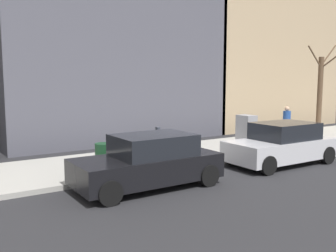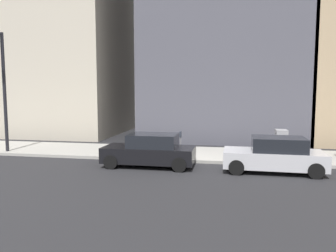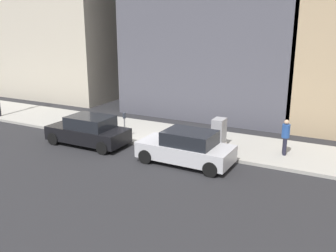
{
  "view_description": "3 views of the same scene",
  "coord_description": "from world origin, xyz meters",
  "px_view_note": "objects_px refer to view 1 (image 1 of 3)",
  "views": [
    {
      "loc": [
        -10.05,
        7.33,
        3.06
      ],
      "look_at": [
        0.28,
        0.57,
        1.53
      ],
      "focal_mm": 40.0,
      "sensor_mm": 36.0,
      "label": 1
    },
    {
      "loc": [
        -15.58,
        -1.49,
        3.44
      ],
      "look_at": [
        1.85,
        1.76,
        1.6
      ],
      "focal_mm": 35.0,
      "sensor_mm": 36.0,
      "label": 2
    },
    {
      "loc": [
        -15.32,
        -9.94,
        6.14
      ],
      "look_at": [
        0.51,
        -1.69,
        1.1
      ],
      "focal_mm": 40.0,
      "sensor_mm": 36.0,
      "label": 3
    }
  ],
  "objects_px": {
    "bare_tree": "(320,92)",
    "office_tower_left": "(231,9)",
    "utility_box": "(246,132)",
    "pedestrian_near_meter": "(287,121)",
    "parked_car_silver": "(282,144)",
    "trash_bin": "(104,157)",
    "parked_car_black": "(149,162)",
    "parking_meter": "(158,143)"
  },
  "relations": [
    {
      "from": "parking_meter",
      "to": "bare_tree",
      "type": "distance_m",
      "value": 12.06
    },
    {
      "from": "parking_meter",
      "to": "parked_car_black",
      "type": "bearing_deg",
      "value": 140.72
    },
    {
      "from": "pedestrian_near_meter",
      "to": "office_tower_left",
      "type": "relative_size",
      "value": 0.1
    },
    {
      "from": "bare_tree",
      "to": "office_tower_left",
      "type": "height_order",
      "value": "office_tower_left"
    },
    {
      "from": "parking_meter",
      "to": "utility_box",
      "type": "xyz_separation_m",
      "value": [
        0.85,
        -4.94,
        -0.13
      ]
    },
    {
      "from": "parked_car_black",
      "to": "bare_tree",
      "type": "relative_size",
      "value": 0.87
    },
    {
      "from": "bare_tree",
      "to": "parked_car_black",
      "type": "bearing_deg",
      "value": 105.56
    },
    {
      "from": "parking_meter",
      "to": "utility_box",
      "type": "relative_size",
      "value": 0.94
    },
    {
      "from": "pedestrian_near_meter",
      "to": "bare_tree",
      "type": "bearing_deg",
      "value": -94.29
    },
    {
      "from": "parked_car_silver",
      "to": "utility_box",
      "type": "relative_size",
      "value": 2.96
    },
    {
      "from": "parking_meter",
      "to": "bare_tree",
      "type": "relative_size",
      "value": 0.28
    },
    {
      "from": "utility_box",
      "to": "office_tower_left",
      "type": "relative_size",
      "value": 0.09
    },
    {
      "from": "pedestrian_near_meter",
      "to": "office_tower_left",
      "type": "height_order",
      "value": "office_tower_left"
    },
    {
      "from": "parked_car_black",
      "to": "parked_car_silver",
      "type": "bearing_deg",
      "value": -90.92
    },
    {
      "from": "parking_meter",
      "to": "office_tower_left",
      "type": "relative_size",
      "value": 0.08
    },
    {
      "from": "parked_car_silver",
      "to": "utility_box",
      "type": "distance_m",
      "value": 2.49
    },
    {
      "from": "utility_box",
      "to": "trash_bin",
      "type": "bearing_deg",
      "value": 93.42
    },
    {
      "from": "utility_box",
      "to": "pedestrian_near_meter",
      "type": "relative_size",
      "value": 0.86
    },
    {
      "from": "parking_meter",
      "to": "trash_bin",
      "type": "distance_m",
      "value": 1.85
    },
    {
      "from": "utility_box",
      "to": "pedestrian_near_meter",
      "type": "bearing_deg",
      "value": -82.49
    },
    {
      "from": "parking_meter",
      "to": "pedestrian_near_meter",
      "type": "bearing_deg",
      "value": -81.1
    },
    {
      "from": "parked_car_silver",
      "to": "bare_tree",
      "type": "distance_m",
      "value": 8.49
    },
    {
      "from": "trash_bin",
      "to": "parked_car_black",
      "type": "bearing_deg",
      "value": -164.31
    },
    {
      "from": "bare_tree",
      "to": "trash_bin",
      "type": "height_order",
      "value": "bare_tree"
    },
    {
      "from": "utility_box",
      "to": "bare_tree",
      "type": "height_order",
      "value": "bare_tree"
    },
    {
      "from": "parked_car_silver",
      "to": "parking_meter",
      "type": "bearing_deg",
      "value": 71.2
    },
    {
      "from": "parked_car_silver",
      "to": "pedestrian_near_meter",
      "type": "relative_size",
      "value": 2.55
    },
    {
      "from": "parked_car_silver",
      "to": "office_tower_left",
      "type": "height_order",
      "value": "office_tower_left"
    },
    {
      "from": "parked_car_black",
      "to": "parking_meter",
      "type": "relative_size",
      "value": 3.11
    },
    {
      "from": "pedestrian_near_meter",
      "to": "parked_car_silver",
      "type": "bearing_deg",
      "value": 109.84
    },
    {
      "from": "parked_car_silver",
      "to": "parked_car_black",
      "type": "distance_m",
      "value": 5.53
    },
    {
      "from": "parked_car_silver",
      "to": "parking_meter",
      "type": "xyz_separation_m",
      "value": [
        1.56,
        4.32,
        0.24
      ]
    },
    {
      "from": "parked_car_silver",
      "to": "utility_box",
      "type": "bearing_deg",
      "value": -13.29
    },
    {
      "from": "bare_tree",
      "to": "trash_bin",
      "type": "xyz_separation_m",
      "value": [
        -1.69,
        13.53,
        -1.79
      ]
    },
    {
      "from": "parked_car_black",
      "to": "utility_box",
      "type": "bearing_deg",
      "value": -69.3
    },
    {
      "from": "office_tower_left",
      "to": "parking_meter",
      "type": "bearing_deg",
      "value": 129.38
    },
    {
      "from": "parking_meter",
      "to": "office_tower_left",
      "type": "bearing_deg",
      "value": -50.62
    },
    {
      "from": "utility_box",
      "to": "bare_tree",
      "type": "distance_m",
      "value": 7.13
    },
    {
      "from": "utility_box",
      "to": "parking_meter",
      "type": "bearing_deg",
      "value": 99.76
    },
    {
      "from": "parked_car_silver",
      "to": "pedestrian_near_meter",
      "type": "xyz_separation_m",
      "value": [
        2.82,
        -3.69,
        0.35
      ]
    },
    {
      "from": "parked_car_black",
      "to": "utility_box",
      "type": "height_order",
      "value": "utility_box"
    },
    {
      "from": "parked_car_black",
      "to": "trash_bin",
      "type": "relative_size",
      "value": 4.67
    }
  ]
}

